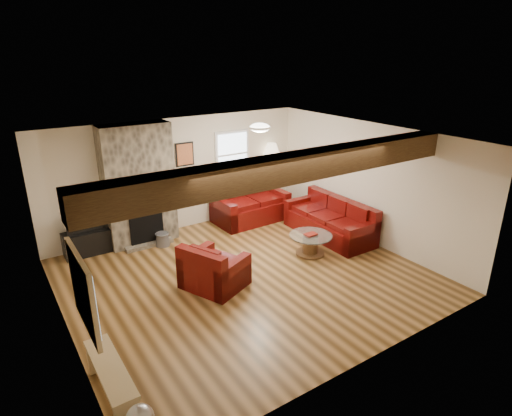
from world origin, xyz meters
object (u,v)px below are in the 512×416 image
(armchair_red, at_px, (214,265))
(floor_lamp, at_px, (272,154))
(coffee_table, at_px, (310,244))
(loveseat, at_px, (250,202))
(sofa_three, at_px, (329,218))
(tv_cabinet, at_px, (89,242))
(television, at_px, (86,221))

(armchair_red, xyz_separation_m, floor_lamp, (2.98, 2.51, 1.07))
(armchair_red, xyz_separation_m, coffee_table, (2.17, 0.02, -0.18))
(coffee_table, xyz_separation_m, floor_lamp, (0.81, 2.49, 1.25))
(armchair_red, distance_m, floor_lamp, 4.04)
(loveseat, height_order, floor_lamp, floor_lamp)
(sofa_three, height_order, tv_cabinet, sofa_three)
(television, bearing_deg, armchair_red, -59.17)
(coffee_table, bearing_deg, television, 145.92)
(armchair_red, height_order, television, television)
(coffee_table, bearing_deg, floor_lamp, 71.92)
(sofa_three, relative_size, loveseat, 1.24)
(armchair_red, bearing_deg, sofa_three, -104.40)
(armchair_red, bearing_deg, floor_lamp, -73.30)
(television, bearing_deg, floor_lamp, 0.26)
(tv_cabinet, xyz_separation_m, floor_lamp, (4.47, 0.02, 1.22))
(sofa_three, height_order, floor_lamp, floor_lamp)
(coffee_table, distance_m, tv_cabinet, 4.41)
(coffee_table, height_order, tv_cabinet, tv_cabinet)
(sofa_three, bearing_deg, television, -113.01)
(coffee_table, distance_m, television, 4.44)
(coffee_table, relative_size, floor_lamp, 0.50)
(sofa_three, relative_size, television, 2.74)
(sofa_three, distance_m, floor_lamp, 2.28)
(sofa_three, height_order, loveseat, loveseat)
(armchair_red, distance_m, coffee_table, 2.17)
(armchair_red, height_order, tv_cabinet, armchair_red)
(loveseat, xyz_separation_m, television, (-3.64, 0.30, 0.25))
(armchair_red, bearing_deg, loveseat, -67.93)
(coffee_table, relative_size, tv_cabinet, 0.88)
(loveseat, bearing_deg, tv_cabinet, 174.05)
(loveseat, relative_size, armchair_red, 1.76)
(sofa_three, xyz_separation_m, coffee_table, (-0.93, -0.47, -0.20))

